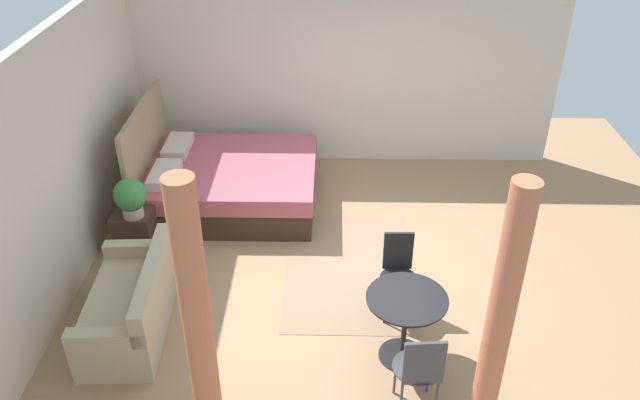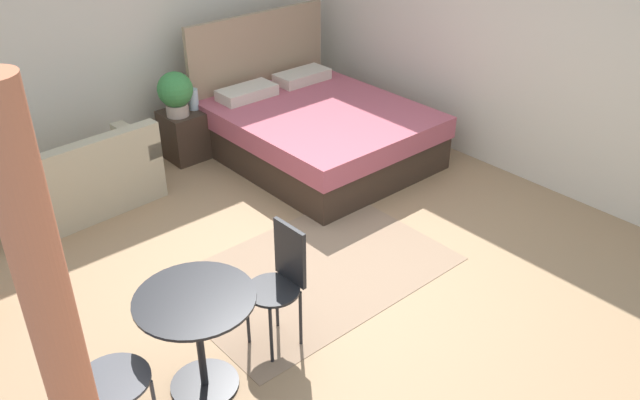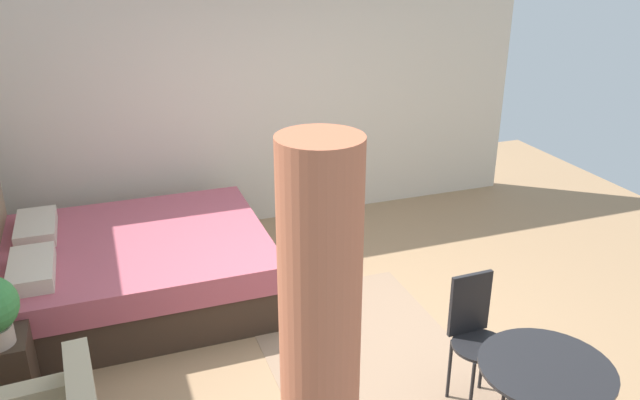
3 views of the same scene
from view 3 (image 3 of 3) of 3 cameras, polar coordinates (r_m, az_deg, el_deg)
The scene contains 6 objects.
ground_plane at distance 5.07m, azimuth 3.09°, elevation -13.13°, with size 8.30×9.02×0.02m, color #9E7A56.
wall_right at distance 6.83m, azimuth -5.42°, elevation 8.93°, with size 0.12×6.02×2.70m, color beige.
area_rug at distance 5.00m, azimuth 4.05°, elevation -13.53°, with size 2.20×1.46×0.01m, color #93755B.
bed at distance 5.71m, azimuth -16.73°, elevation -5.80°, with size 1.85×2.20×1.39m.
balcony_table at distance 4.00m, azimuth 19.19°, elevation -16.34°, with size 0.75×0.75×0.73m.
cafe_chair_near_window at distance 4.39m, azimuth 13.65°, elevation -11.10°, with size 0.38×0.38×0.92m.
Camera 3 is at (-3.78, 1.65, 2.95)m, focal length 35.83 mm.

